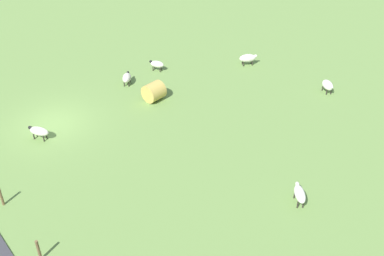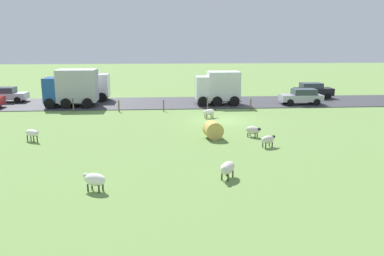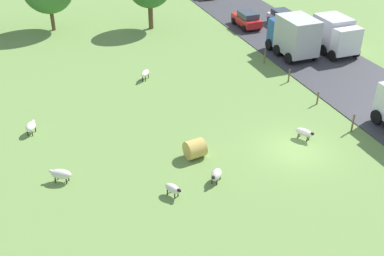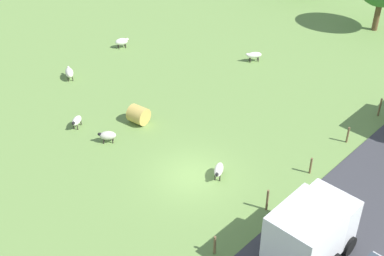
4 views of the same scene
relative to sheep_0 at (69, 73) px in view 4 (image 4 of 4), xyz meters
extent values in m
plane|color=#6B8E47|center=(13.86, -1.80, -0.52)|extent=(160.00, 160.00, 0.00)
ellipsoid|color=silver|center=(0.01, -0.01, 0.00)|extent=(1.30, 1.06, 0.56)
ellipsoid|color=silver|center=(-0.47, 0.27, 0.13)|extent=(0.31, 0.28, 0.20)
cylinder|color=#2D2823|center=(-0.34, 0.02, -0.36)|extent=(0.07, 0.07, 0.31)
cylinder|color=#2D2823|center=(-0.19, 0.29, -0.36)|extent=(0.07, 0.07, 0.31)
cylinder|color=#2D2823|center=(0.22, -0.30, -0.36)|extent=(0.07, 0.07, 0.31)
cylinder|color=#2D2823|center=(0.37, -0.03, -0.36)|extent=(0.07, 0.07, 0.31)
ellipsoid|color=white|center=(-1.18, 5.89, 0.01)|extent=(0.92, 1.14, 0.55)
ellipsoid|color=silver|center=(-0.98, 6.32, 0.13)|extent=(0.27, 0.31, 0.20)
cylinder|color=#2D2823|center=(-1.20, 6.20, -0.36)|extent=(0.07, 0.07, 0.32)
cylinder|color=#2D2823|center=(-0.93, 6.07, -0.36)|extent=(0.07, 0.07, 0.32)
cylinder|color=#2D2823|center=(-1.44, 5.70, -0.36)|extent=(0.07, 0.07, 0.32)
cylinder|color=#2D2823|center=(-1.16, 5.57, -0.36)|extent=(0.07, 0.07, 0.32)
ellipsoid|color=beige|center=(8.05, -3.00, -0.04)|extent=(1.06, 1.09, 0.53)
ellipsoid|color=black|center=(7.73, -3.35, 0.08)|extent=(0.31, 0.31, 0.20)
cylinder|color=#2D2823|center=(7.97, -3.30, -0.38)|extent=(0.07, 0.07, 0.28)
cylinder|color=#2D2823|center=(7.75, -3.10, -0.38)|extent=(0.07, 0.07, 0.28)
cylinder|color=#2D2823|center=(8.34, -2.90, -0.38)|extent=(0.07, 0.07, 0.28)
cylinder|color=#2D2823|center=(8.12, -2.70, -0.38)|extent=(0.07, 0.07, 0.28)
ellipsoid|color=silver|center=(15.00, -0.88, -0.02)|extent=(0.99, 1.23, 0.47)
ellipsoid|color=black|center=(15.28, -1.35, 0.09)|extent=(0.29, 0.32, 0.20)
cylinder|color=#2D2823|center=(15.28, -1.09, -0.36)|extent=(0.07, 0.07, 0.32)
cylinder|color=#2D2823|center=(15.05, -1.22, -0.36)|extent=(0.07, 0.07, 0.32)
cylinder|color=#2D2823|center=(14.95, -0.55, -0.36)|extent=(0.07, 0.07, 0.32)
cylinder|color=#2D2823|center=(14.73, -0.68, -0.36)|extent=(0.07, 0.07, 0.32)
ellipsoid|color=white|center=(7.98, 11.29, 0.02)|extent=(1.06, 1.20, 0.46)
ellipsoid|color=silver|center=(7.65, 10.85, 0.13)|extent=(0.30, 0.32, 0.20)
cylinder|color=#2D2823|center=(7.89, 10.96, -0.33)|extent=(0.07, 0.07, 0.37)
cylinder|color=#2D2823|center=(7.69, 11.11, -0.33)|extent=(0.07, 0.07, 0.37)
cylinder|color=#2D2823|center=(8.27, 11.47, -0.33)|extent=(0.07, 0.07, 0.37)
cylinder|color=#2D2823|center=(8.07, 11.62, -0.33)|extent=(0.07, 0.07, 0.37)
ellipsoid|color=silver|center=(5.39, -3.32, -0.04)|extent=(0.87, 1.07, 0.46)
ellipsoid|color=black|center=(5.61, -3.72, 0.07)|extent=(0.28, 0.31, 0.20)
cylinder|color=#2D2823|center=(5.63, -3.49, -0.36)|extent=(0.07, 0.07, 0.31)
cylinder|color=#2D2823|center=(5.41, -3.61, -0.36)|extent=(0.07, 0.07, 0.31)
cylinder|color=#2D2823|center=(5.37, -3.03, -0.36)|extent=(0.07, 0.07, 0.31)
cylinder|color=#2D2823|center=(5.15, -3.15, -0.36)|extent=(0.07, 0.07, 0.31)
cylinder|color=tan|center=(7.81, -0.32, 0.05)|extent=(1.27, 1.30, 1.15)
cylinder|color=brown|center=(11.89, 23.02, 0.84)|extent=(0.49, 0.49, 2.71)
cylinder|color=brown|center=(18.48, -5.16, 0.02)|extent=(0.12, 0.12, 1.07)
cylinder|color=brown|center=(18.48, -1.15, 0.12)|extent=(0.12, 0.12, 1.29)
cylinder|color=brown|center=(18.48, 2.85, 0.00)|extent=(0.12, 0.12, 1.04)
cylinder|color=brown|center=(18.48, 6.86, 0.01)|extent=(0.12, 0.12, 1.06)
cylinder|color=brown|center=(18.48, 10.87, 0.11)|extent=(0.12, 0.12, 1.26)
cube|color=white|center=(21.78, -0.95, 1.17)|extent=(2.40, 1.20, 2.30)
cube|color=silver|center=(21.78, -3.10, 1.40)|extent=(2.40, 3.08, 2.76)
cylinder|color=black|center=(20.59, -0.95, 0.02)|extent=(0.30, 0.96, 0.96)
cylinder|color=black|center=(22.98, -0.95, 0.02)|extent=(0.30, 0.96, 0.96)
cylinder|color=black|center=(20.59, -2.32, 0.02)|extent=(0.30, 0.96, 0.96)
cylinder|color=black|center=(20.59, -4.02, 0.02)|extent=(0.30, 0.96, 0.96)
camera|label=1|loc=(21.55, 20.17, 14.40)|focal=43.34mm
camera|label=2|loc=(-17.76, 2.98, 5.82)|focal=37.81mm
camera|label=3|loc=(-0.52, -22.03, 15.48)|focal=43.79mm
camera|label=4|loc=(29.22, -18.03, 18.21)|focal=49.06mm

